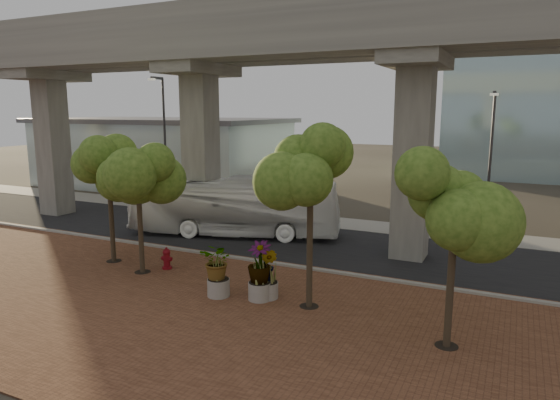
% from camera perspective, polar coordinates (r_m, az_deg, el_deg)
% --- Properties ---
extents(ground, '(160.00, 160.00, 0.00)m').
position_cam_1_polar(ground, '(25.27, -0.01, -6.04)').
color(ground, '#322D24').
rests_on(ground, ground).
extents(brick_plaza, '(70.00, 13.00, 0.06)m').
position_cam_1_polar(brick_plaza, '(18.77, -10.86, -12.05)').
color(brick_plaza, brown).
rests_on(brick_plaza, ground).
extents(asphalt_road, '(90.00, 8.00, 0.04)m').
position_cam_1_polar(asphalt_road, '(27.01, 1.83, -4.92)').
color(asphalt_road, black).
rests_on(asphalt_road, ground).
extents(curb_strip, '(70.00, 0.25, 0.16)m').
position_cam_1_polar(curb_strip, '(23.54, -2.13, -7.08)').
color(curb_strip, gray).
rests_on(curb_strip, ground).
extents(far_sidewalk, '(90.00, 3.00, 0.06)m').
position_cam_1_polar(far_sidewalk, '(31.98, 5.81, -2.54)').
color(far_sidewalk, gray).
rests_on(far_sidewalk, ground).
extents(transit_viaduct, '(72.00, 5.60, 12.40)m').
position_cam_1_polar(transit_viaduct, '(26.07, 1.93, 10.69)').
color(transit_viaduct, gray).
rests_on(transit_viaduct, ground).
extents(station_pavilion, '(23.00, 13.00, 6.30)m').
position_cam_1_polar(station_pavilion, '(48.76, -13.26, 5.45)').
color(station_pavilion, silver).
rests_on(station_pavilion, ground).
extents(transit_bus, '(12.20, 5.88, 3.31)m').
position_cam_1_polar(transit_bus, '(28.46, -5.23, -0.79)').
color(transit_bus, white).
rests_on(transit_bus, ground).
extents(fire_hydrant, '(0.49, 0.44, 0.98)m').
position_cam_1_polar(fire_hydrant, '(23.06, -12.82, -6.53)').
color(fire_hydrant, maroon).
rests_on(fire_hydrant, ground).
extents(planter_front, '(1.91, 1.91, 2.11)m').
position_cam_1_polar(planter_front, '(19.22, -7.10, -7.25)').
color(planter_front, '#B0AD9F').
rests_on(planter_front, ground).
extents(planter_right, '(2.11, 2.11, 2.25)m').
position_cam_1_polar(planter_right, '(18.71, -2.37, -7.39)').
color(planter_right, '#A7A296').
rests_on(planter_right, ground).
extents(planter_left, '(1.78, 1.78, 1.95)m').
position_cam_1_polar(planter_left, '(18.91, -1.42, -7.76)').
color(planter_left, '#9F9A8F').
rests_on(planter_left, ground).
extents(street_tree_far_west, '(3.84, 3.84, 6.00)m').
position_cam_1_polar(street_tree_far_west, '(24.13, -19.01, 3.05)').
color(street_tree_far_west, '#423525').
rests_on(street_tree_far_west, ground).
extents(street_tree_near_west, '(3.85, 3.85, 6.06)m').
position_cam_1_polar(street_tree_near_west, '(22.06, -15.96, 2.72)').
color(street_tree_near_west, '#423525').
rests_on(street_tree_near_west, ground).
extents(street_tree_near_east, '(3.75, 3.75, 6.72)m').
position_cam_1_polar(street_tree_near_east, '(17.30, 3.51, 3.45)').
color(street_tree_near_east, '#423525').
rests_on(street_tree_near_east, ground).
extents(street_tree_far_east, '(3.54, 3.54, 6.08)m').
position_cam_1_polar(street_tree_far_east, '(15.15, 19.44, -0.19)').
color(street_tree_far_east, '#423525').
rests_on(street_tree_far_east, ground).
extents(streetlamp_west, '(0.46, 1.34, 9.26)m').
position_cam_1_polar(streetlamp_west, '(36.06, -13.17, 7.31)').
color(streetlamp_west, '#29292D').
rests_on(streetlamp_west, ground).
extents(streetlamp_east, '(0.39, 1.15, 7.97)m').
position_cam_1_polar(streetlamp_east, '(28.03, 22.90, 4.47)').
color(streetlamp_east, '#313136').
rests_on(streetlamp_east, ground).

